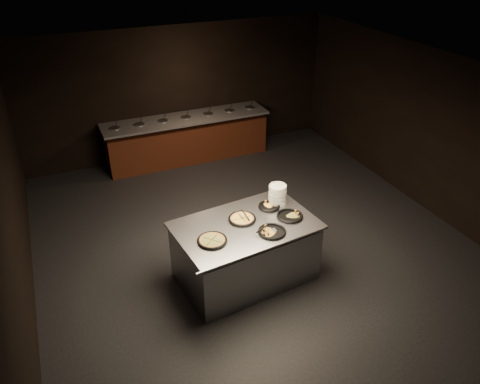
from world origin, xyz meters
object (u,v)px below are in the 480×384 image
Objects in this scene: pan_veggie_whole at (212,240)px; pan_cheese_whole at (242,219)px; serving_counter at (245,252)px; plate_stack at (277,194)px.

pan_veggie_whole and pan_cheese_whole have the same top height.
serving_counter is at bearing 18.35° from pan_veggie_whole.
serving_counter is at bearing -91.84° from pan_cheese_whole.
serving_counter is 7.11× the size of plate_stack.
pan_cheese_whole is at bearing -162.04° from plate_stack.
serving_counter is 0.81m from pan_veggie_whole.
pan_veggie_whole is at bearing -156.89° from plate_stack.
pan_veggie_whole is 0.67m from pan_cheese_whole.
serving_counter is 5.13× the size of pan_veggie_whole.
plate_stack is at bearing 20.53° from serving_counter.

